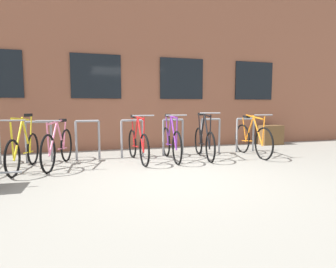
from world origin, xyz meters
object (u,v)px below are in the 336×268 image
(bicycle_orange, at_px, (252,139))
(bicycle_red, at_px, (138,144))
(bicycle_purple, at_px, (171,142))
(bicycle_pink, at_px, (58,147))
(planter_box, at_px, (270,135))
(bicycle_yellow, at_px, (24,150))
(bicycle_black, at_px, (204,141))

(bicycle_orange, distance_m, bicycle_red, 2.78)
(bicycle_red, relative_size, bicycle_purple, 1.01)
(bicycle_pink, relative_size, planter_box, 2.53)
(bicycle_yellow, relative_size, bicycle_purple, 1.01)
(bicycle_purple, relative_size, planter_box, 2.43)
(bicycle_red, bearing_deg, bicycle_purple, -1.97)
(bicycle_orange, xyz_separation_m, bicycle_purple, (-2.03, 0.08, -0.01))
(bicycle_black, bearing_deg, planter_box, 26.80)
(bicycle_black, distance_m, bicycle_pink, 3.17)
(bicycle_black, xyz_separation_m, bicycle_red, (-1.55, 0.02, -0.01))
(bicycle_orange, height_order, bicycle_purple, bicycle_purple)
(bicycle_black, distance_m, bicycle_yellow, 3.77)
(bicycle_pink, height_order, bicycle_orange, bicycle_orange)
(bicycle_black, relative_size, bicycle_pink, 0.97)
(bicycle_orange, relative_size, bicycle_red, 1.03)
(bicycle_pink, bearing_deg, bicycle_yellow, -165.13)
(bicycle_pink, xyz_separation_m, bicycle_purple, (2.37, -0.01, 0.00))
(bicycle_red, distance_m, bicycle_purple, 0.75)
(bicycle_orange, distance_m, bicycle_yellow, 4.99)
(bicycle_black, bearing_deg, bicycle_red, 179.26)
(bicycle_orange, height_order, planter_box, bicycle_orange)
(bicycle_pink, height_order, bicycle_purple, bicycle_purple)
(bicycle_black, height_order, bicycle_pink, bicycle_black)
(bicycle_red, height_order, bicycle_purple, same)
(bicycle_black, bearing_deg, bicycle_purple, -179.59)
(bicycle_red, bearing_deg, bicycle_orange, -2.16)
(bicycle_orange, height_order, bicycle_red, bicycle_red)
(bicycle_black, distance_m, planter_box, 3.24)
(bicycle_purple, xyz_separation_m, planter_box, (3.69, 1.46, -0.09))
(bicycle_red, distance_m, planter_box, 4.67)
(bicycle_pink, xyz_separation_m, bicycle_yellow, (-0.59, -0.16, -0.01))
(bicycle_red, xyz_separation_m, bicycle_purple, (0.75, -0.03, 0.01))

